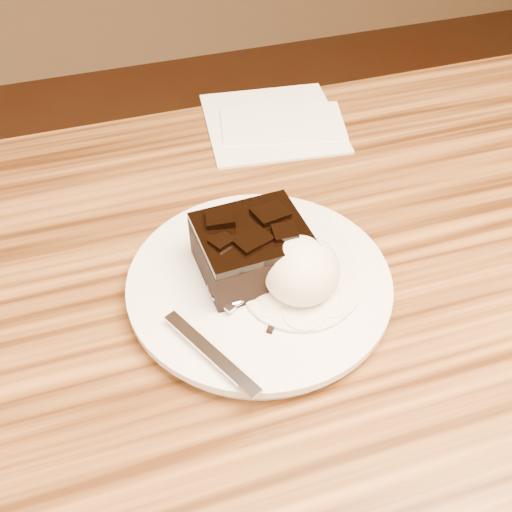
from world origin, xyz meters
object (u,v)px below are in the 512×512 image
object	(u,v)px
brownie	(252,252)
napkin	(272,122)
plate	(259,286)
dining_table	(332,497)
ice_cream_scoop	(301,269)
spoon	(226,293)

from	to	relation	value
brownie	napkin	world-z (taller)	brownie
plate	brownie	xyz separation A→B (m)	(-0.00, 0.01, 0.03)
dining_table	brownie	distance (m)	0.43
plate	napkin	bearing A→B (deg)	68.71
ice_cream_scoop	spoon	bearing A→B (deg)	170.44
dining_table	spoon	size ratio (longest dim) A/B	7.33
brownie	spoon	xyz separation A→B (m)	(-0.03, -0.03, -0.02)
plate	ice_cream_scoop	distance (m)	0.05
plate	ice_cream_scoop	size ratio (longest dim) A/B	3.33
ice_cream_scoop	napkin	xyz separation A→B (m)	(0.07, 0.29, -0.04)
ice_cream_scoop	spoon	size ratio (longest dim) A/B	0.45
brownie	plate	bearing A→B (deg)	-81.25
plate	ice_cream_scoop	world-z (taller)	ice_cream_scoop
dining_table	ice_cream_scoop	bearing A→B (deg)	143.73
dining_table	napkin	bearing A→B (deg)	86.43
dining_table	spoon	distance (m)	0.42
napkin	spoon	bearing A→B (deg)	-116.42
ice_cream_scoop	napkin	world-z (taller)	ice_cream_scoop
plate	brownie	bearing A→B (deg)	98.75
spoon	dining_table	bearing A→B (deg)	-49.08
plate	ice_cream_scoop	bearing A→B (deg)	-36.03
brownie	ice_cream_scoop	distance (m)	0.05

